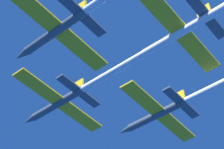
% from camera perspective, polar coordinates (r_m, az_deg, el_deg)
% --- Properties ---
extents(jet_lead, '(15.83, 49.61, 2.62)m').
position_cam_1_polar(jet_lead, '(51.91, 3.46, 2.31)').
color(jet_lead, '#4C5660').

